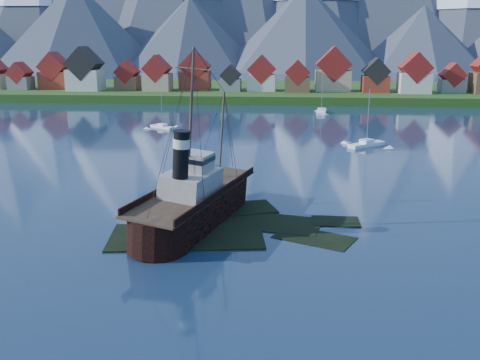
# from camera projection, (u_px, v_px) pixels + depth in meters

# --- Properties ---
(ground) EXTENTS (1400.00, 1400.00, 0.00)m
(ground) POSITION_uv_depth(u_px,v_px,m) (214.00, 232.00, 64.76)
(ground) COLOR #182C45
(ground) RESTS_ON ground
(shoal) EXTENTS (31.71, 21.24, 1.14)m
(shoal) POSITION_uv_depth(u_px,v_px,m) (231.00, 229.00, 66.77)
(shoal) COLOR black
(shoal) RESTS_ON ground
(shore_bank) EXTENTS (600.00, 80.00, 3.20)m
(shore_bank) POSITION_uv_depth(u_px,v_px,m) (268.00, 94.00, 228.54)
(shore_bank) COLOR #1F4513
(shore_bank) RESTS_ON ground
(seawall) EXTENTS (600.00, 2.50, 2.00)m
(seawall) POSITION_uv_depth(u_px,v_px,m) (264.00, 105.00, 191.93)
(seawall) COLOR #3F3D38
(seawall) RESTS_ON ground
(town) EXTENTS (250.96, 16.69, 17.30)m
(town) POSITION_uv_depth(u_px,v_px,m) (183.00, 75.00, 211.94)
(town) COLOR maroon
(town) RESTS_ON ground
(tugboat_wreck) EXTENTS (6.76, 29.11, 23.07)m
(tugboat_wreck) POSITION_uv_depth(u_px,v_px,m) (196.00, 199.00, 68.28)
(tugboat_wreck) COLOR black
(tugboat_wreck) RESTS_ON ground
(sailboat_c) EXTENTS (7.42, 6.22, 10.06)m
(sailboat_c) POSITION_uv_depth(u_px,v_px,m) (162.00, 127.00, 140.78)
(sailboat_c) COLOR white
(sailboat_c) RESTS_ON ground
(sailboat_d) EXTENTS (8.85, 7.87, 12.97)m
(sailboat_d) POSITION_uv_depth(u_px,v_px,m) (367.00, 145.00, 116.75)
(sailboat_d) COLOR white
(sailboat_d) RESTS_ON ground
(sailboat_e) EXTENTS (3.93, 11.48, 13.05)m
(sailboat_e) POSITION_uv_depth(u_px,v_px,m) (321.00, 112.00, 169.70)
(sailboat_e) COLOR white
(sailboat_e) RESTS_ON ground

